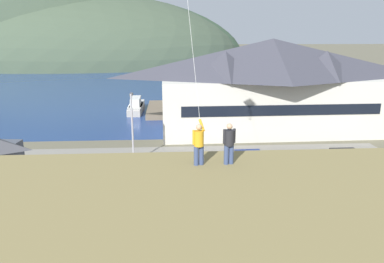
% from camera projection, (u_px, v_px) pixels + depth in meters
% --- Properties ---
extents(ground_plane, '(600.00, 600.00, 0.00)m').
position_uv_depth(ground_plane, '(183.00, 222.00, 22.67)').
color(ground_plane, '#66604C').
extents(parking_lot_pad, '(40.00, 20.00, 0.10)m').
position_uv_depth(parking_lot_pad, '(180.00, 188.00, 27.47)').
color(parking_lot_pad, gray).
rests_on(parking_lot_pad, ground).
extents(bay_water, '(360.00, 84.00, 0.03)m').
position_uv_depth(bay_water, '(173.00, 84.00, 80.40)').
color(bay_water, navy).
rests_on(bay_water, ground).
extents(far_hill_center_saddle, '(118.22, 73.67, 49.41)m').
position_uv_depth(far_hill_center_saddle, '(80.00, 63.00, 135.07)').
color(far_hill_center_saddle, '#42513D').
rests_on(far_hill_center_saddle, ground).
extents(far_hill_far_shoulder, '(116.70, 44.76, 48.54)m').
position_uv_depth(far_hill_far_shoulder, '(86.00, 63.00, 134.27)').
color(far_hill_far_shoulder, '#334733').
rests_on(far_hill_far_shoulder, ground).
extents(harbor_lodge, '(26.46, 10.92, 10.57)m').
position_uv_depth(harbor_lodge, '(271.00, 83.00, 41.87)').
color(harbor_lodge, beige).
rests_on(harbor_lodge, ground).
extents(wharf_dock, '(3.20, 10.79, 0.70)m').
position_uv_depth(wharf_dock, '(159.00, 109.00, 53.32)').
color(wharf_dock, '#70604C').
rests_on(wharf_dock, ground).
extents(moored_boat_wharfside, '(2.04, 6.27, 2.16)m').
position_uv_depth(moored_boat_wharfside, '(136.00, 106.00, 54.23)').
color(moored_boat_wharfside, silver).
rests_on(moored_boat_wharfside, ground).
extents(moored_boat_outer_mooring, '(2.69, 7.14, 2.16)m').
position_uv_depth(moored_boat_outer_mooring, '(182.00, 105.00, 54.97)').
color(moored_boat_outer_mooring, '#23564C').
rests_on(moored_boat_outer_mooring, ground).
extents(moored_boat_inner_slip, '(2.07, 5.80, 2.16)m').
position_uv_depth(moored_boat_inner_slip, '(136.00, 108.00, 52.42)').
color(moored_boat_inner_slip, '#A8A399').
rests_on(moored_boat_inner_slip, ground).
extents(parked_car_mid_row_center, '(4.24, 2.14, 1.82)m').
position_uv_depth(parked_car_mid_row_center, '(247.00, 162.00, 29.94)').
color(parked_car_mid_row_center, navy).
rests_on(parked_car_mid_row_center, parking_lot_pad).
extents(parked_car_front_row_red, '(4.27, 2.20, 1.82)m').
position_uv_depth(parked_car_front_row_red, '(156.00, 171.00, 28.10)').
color(parked_car_front_row_red, red).
rests_on(parked_car_front_row_red, parking_lot_pad).
extents(parked_car_front_row_silver, '(4.33, 2.32, 1.82)m').
position_uv_depth(parked_car_front_row_silver, '(133.00, 210.00, 22.02)').
color(parked_car_front_row_silver, '#B28923').
rests_on(parked_car_front_row_silver, parking_lot_pad).
extents(parked_car_corner_spot, '(4.21, 2.07, 1.82)m').
position_uv_depth(parked_car_corner_spot, '(343.00, 160.00, 30.35)').
color(parked_car_corner_spot, black).
rests_on(parked_car_corner_spot, parking_lot_pad).
extents(parked_car_front_row_end, '(4.34, 2.34, 1.82)m').
position_uv_depth(parked_car_front_row_end, '(212.00, 210.00, 21.94)').
color(parked_car_front_row_end, '#9EA3A8').
rests_on(parked_car_front_row_end, parking_lot_pad).
extents(parking_light_pole, '(0.24, 0.78, 6.19)m').
position_uv_depth(parking_light_pole, '(132.00, 123.00, 31.61)').
color(parking_light_pole, '#ADADB2').
rests_on(parking_light_pole, parking_lot_pad).
extents(person_kite_flyer, '(0.52, 0.70, 1.86)m').
position_uv_depth(person_kite_flyer, '(199.00, 143.00, 15.02)').
color(person_kite_flyer, '#384770').
rests_on(person_kite_flyer, grassy_hill_foreground).
extents(person_companion, '(0.54, 0.40, 1.74)m').
position_uv_depth(person_companion, '(229.00, 142.00, 15.12)').
color(person_companion, '#384770').
rests_on(person_companion, grassy_hill_foreground).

